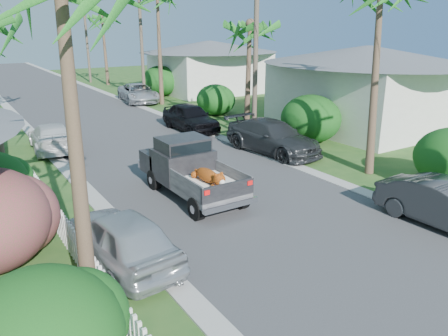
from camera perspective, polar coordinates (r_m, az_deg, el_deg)
ground at (r=11.49m, az=20.64°, el=-14.04°), size 120.00×120.00×0.00m
road at (r=32.12m, az=-17.47°, el=6.71°), size 8.00×100.00×0.02m
curb_left at (r=31.29m, az=-25.07°, el=5.59°), size 0.60×100.00×0.06m
curb_right at (r=33.47m, az=-10.35°, el=7.71°), size 0.60×100.00×0.06m
pickup_truck at (r=15.87m, az=-4.87°, el=0.11°), size 1.98×5.12×2.06m
parked_car_rn at (r=14.90m, az=27.04°, el=-4.39°), size 1.65×4.28×1.39m
parked_car_rm at (r=21.22m, az=6.36°, el=4.01°), size 2.67×5.49×1.54m
parked_car_rf at (r=25.77m, az=-4.43°, el=6.61°), size 1.91×4.63×1.57m
parked_car_rd at (r=36.21m, az=-11.14°, el=9.56°), size 3.08×5.51×1.46m
parked_car_ln at (r=11.59m, az=-13.35°, el=-8.89°), size 2.17×4.43×1.45m
parked_car_lf at (r=23.07m, az=-21.57°, el=3.74°), size 2.22×4.76×1.35m
palm_r_b at (r=25.28m, az=3.29°, el=18.20°), size 4.40×4.40×7.20m
palm_r_d at (r=47.82m, az=-15.62°, el=18.48°), size 4.40×4.40×8.00m
shrub_r_b at (r=23.44m, az=11.26°, el=6.33°), size 3.00×3.30×2.50m
shrub_r_c at (r=30.33m, az=-1.08°, el=8.90°), size 2.60×2.86×2.10m
shrub_r_d at (r=39.28m, az=-8.28°, el=11.20°), size 3.20×3.52×2.60m
picket_fence at (r=12.44m, az=-19.43°, el=-8.70°), size 0.10×11.00×1.00m
house_right_near at (r=27.73m, az=17.86°, el=9.63°), size 8.00×9.00×4.80m
house_right_far at (r=41.51m, az=-1.90°, el=12.87°), size 9.00×8.00×4.60m
utility_pole_b at (r=23.11m, az=4.15°, el=14.84°), size 1.60×0.26×9.00m
utility_pole_c at (r=36.25m, az=-10.72°, el=15.75°), size 1.60×0.26×9.00m
utility_pole_d at (r=50.43m, az=-17.50°, el=15.83°), size 1.60×0.26×9.00m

